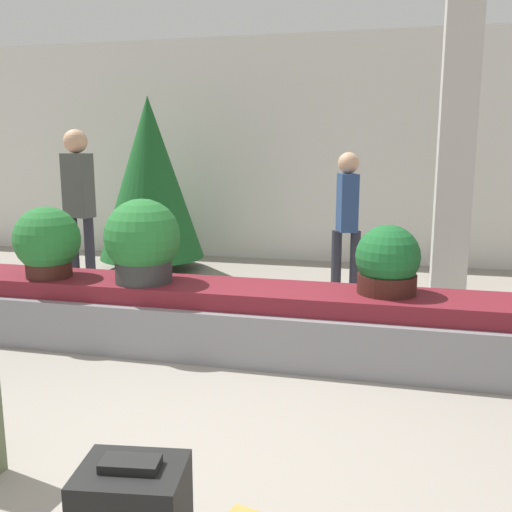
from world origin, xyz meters
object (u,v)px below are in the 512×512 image
object	(u,v)px
traveler_1	(79,196)
pillar	(456,152)
potted_plant_0	(143,242)
potted_plant_2	(388,262)
potted_plant_1	(47,243)
traveler_0	(347,214)
decorated_tree	(150,178)

from	to	relation	value
traveler_1	pillar	bearing A→B (deg)	24.37
potted_plant_0	potted_plant_2	size ratio (longest dim) A/B	1.31
potted_plant_0	potted_plant_1	size ratio (longest dim) A/B	1.14
potted_plant_1	traveler_1	bearing A→B (deg)	110.79
potted_plant_2	traveler_1	xyz separation A→B (m)	(-3.36, 1.30, 0.33)
potted_plant_1	traveler_0	size ratio (longest dim) A/B	0.38
potted_plant_0	traveler_1	xyz separation A→B (m)	(-1.41, 1.41, 0.23)
potted_plant_2	traveler_1	world-z (taller)	traveler_1
decorated_tree	potted_plant_1	bearing A→B (deg)	-83.46
pillar	traveler_0	world-z (taller)	pillar
pillar	potted_plant_1	xyz separation A→B (m)	(-3.45, -2.27, -0.75)
pillar	decorated_tree	distance (m)	3.84
potted_plant_2	decorated_tree	bearing A→B (deg)	139.17
potted_plant_1	traveler_1	size ratio (longest dim) A/B	0.33
potted_plant_1	decorated_tree	distance (m)	2.89
pillar	traveler_1	xyz separation A→B (m)	(-3.99, -0.83, -0.48)
pillar	potted_plant_1	world-z (taller)	pillar
traveler_1	decorated_tree	xyz separation A→B (m)	(0.22, 1.41, 0.12)
potted_plant_2	traveler_0	xyz separation A→B (m)	(-0.46, 1.76, 0.15)
pillar	traveler_0	bearing A→B (deg)	-160.98
potted_plant_2	potted_plant_0	bearing A→B (deg)	-176.85
traveler_0	traveler_1	size ratio (longest dim) A/B	0.87
traveler_0	decorated_tree	world-z (taller)	decorated_tree
traveler_0	traveler_1	bearing A→B (deg)	-97.21
potted_plant_2	decorated_tree	distance (m)	4.18
potted_plant_2	traveler_0	bearing A→B (deg)	104.65
pillar	potted_plant_0	xyz separation A→B (m)	(-2.58, -2.25, -0.71)
potted_plant_0	potted_plant_1	distance (m)	0.87
potted_plant_1	pillar	bearing A→B (deg)	33.35
pillar	traveler_0	xyz separation A→B (m)	(-1.09, -0.38, -0.66)
potted_plant_1	traveler_1	xyz separation A→B (m)	(-0.54, 1.44, 0.27)
potted_plant_0	traveler_1	bearing A→B (deg)	134.99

